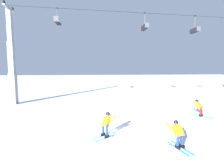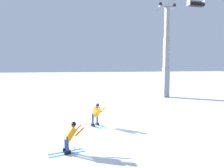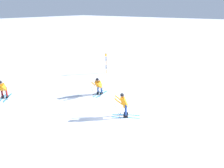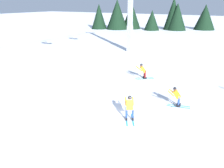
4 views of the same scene
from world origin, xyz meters
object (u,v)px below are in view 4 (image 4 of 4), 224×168
lift_tower_far (130,17)px  skier_distant_uphill (177,95)px  skier_carving_main (130,106)px  skier_distant_downhill (143,70)px

lift_tower_far → skier_distant_uphill: size_ratio=6.91×
skier_carving_main → lift_tower_far: size_ratio=0.15×
skier_carving_main → lift_tower_far: lift_tower_far is taller
skier_carving_main → lift_tower_far: bearing=27.4°
lift_tower_far → skier_distant_downhill: lift_tower_far is taller
skier_carving_main → skier_distant_uphill: (3.68, -1.87, -0.08)m
skier_distant_downhill → skier_carving_main: bearing=-160.5°
skier_distant_uphill → skier_distant_downhill: size_ratio=1.00×
lift_tower_far → skier_distant_uphill: 22.06m
skier_distant_uphill → skier_distant_downhill: skier_distant_downhill is taller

